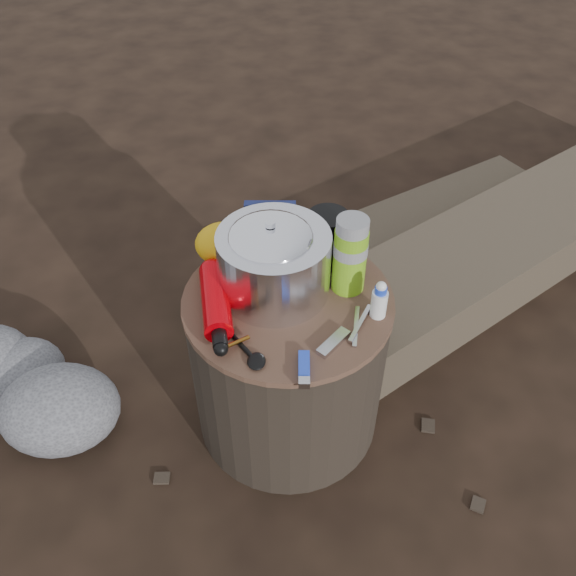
{
  "coord_description": "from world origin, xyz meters",
  "views": [
    {
      "loc": [
        -0.02,
        -1.0,
        1.41
      ],
      "look_at": [
        0.0,
        0.0,
        0.48
      ],
      "focal_mm": 38.04,
      "sensor_mm": 36.0,
      "label": 1
    }
  ],
  "objects_px": {
    "thermos": "(350,255)",
    "travel_mug": "(327,239)",
    "fuel_bottle": "(216,301)",
    "stump": "(288,362)",
    "camping_pot": "(271,259)",
    "log_main": "(508,244)"
  },
  "relations": [
    {
      "from": "thermos",
      "to": "stump",
      "type": "bearing_deg",
      "value": -163.82
    },
    {
      "from": "thermos",
      "to": "travel_mug",
      "type": "distance_m",
      "value": 0.11
    },
    {
      "from": "fuel_bottle",
      "to": "stump",
      "type": "bearing_deg",
      "value": 4.26
    },
    {
      "from": "stump",
      "to": "thermos",
      "type": "distance_m",
      "value": 0.35
    },
    {
      "from": "camping_pot",
      "to": "travel_mug",
      "type": "relative_size",
      "value": 1.34
    },
    {
      "from": "thermos",
      "to": "log_main",
      "type": "bearing_deg",
      "value": 43.03
    },
    {
      "from": "camping_pot",
      "to": "log_main",
      "type": "bearing_deg",
      "value": 36.37
    },
    {
      "from": "camping_pot",
      "to": "travel_mug",
      "type": "bearing_deg",
      "value": 36.33
    },
    {
      "from": "stump",
      "to": "thermos",
      "type": "xyz_separation_m",
      "value": [
        0.14,
        0.04,
        0.32
      ]
    },
    {
      "from": "stump",
      "to": "fuel_bottle",
      "type": "relative_size",
      "value": 1.86
    },
    {
      "from": "thermos",
      "to": "travel_mug",
      "type": "height_order",
      "value": "thermos"
    },
    {
      "from": "log_main",
      "to": "fuel_bottle",
      "type": "distance_m",
      "value": 1.21
    },
    {
      "from": "log_main",
      "to": "travel_mug",
      "type": "height_order",
      "value": "travel_mug"
    },
    {
      "from": "log_main",
      "to": "thermos",
      "type": "distance_m",
      "value": 0.98
    },
    {
      "from": "fuel_bottle",
      "to": "travel_mug",
      "type": "height_order",
      "value": "travel_mug"
    },
    {
      "from": "thermos",
      "to": "camping_pot",
      "type": "bearing_deg",
      "value": -178.33
    },
    {
      "from": "log_main",
      "to": "travel_mug",
      "type": "relative_size",
      "value": 15.77
    },
    {
      "from": "fuel_bottle",
      "to": "thermos",
      "type": "bearing_deg",
      "value": 6.01
    },
    {
      "from": "fuel_bottle",
      "to": "thermos",
      "type": "height_order",
      "value": "thermos"
    },
    {
      "from": "stump",
      "to": "fuel_bottle",
      "type": "distance_m",
      "value": 0.3
    },
    {
      "from": "camping_pot",
      "to": "travel_mug",
      "type": "height_order",
      "value": "camping_pot"
    },
    {
      "from": "log_main",
      "to": "camping_pot",
      "type": "xyz_separation_m",
      "value": [
        -0.81,
        -0.6,
        0.45
      ]
    }
  ]
}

